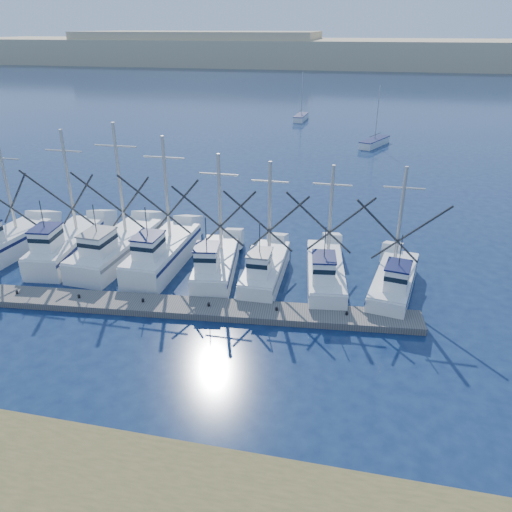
# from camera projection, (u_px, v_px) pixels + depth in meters

# --- Properties ---
(ground) EXTENTS (500.00, 500.00, 0.00)m
(ground) POSITION_uv_depth(u_px,v_px,m) (255.00, 394.00, 22.92)
(ground) COLOR #0D1B3C
(ground) RESTS_ON ground
(floating_dock) EXTENTS (30.63, 4.96, 0.41)m
(floating_dock) POSITION_uv_depth(u_px,v_px,m) (160.00, 306.00, 29.69)
(floating_dock) COLOR #66625C
(floating_dock) RESTS_ON ground
(dune_ridge) EXTENTS (360.00, 60.00, 10.00)m
(dune_ridge) POSITION_uv_depth(u_px,v_px,m) (366.00, 53.00, 206.78)
(dune_ridge) COLOR tan
(dune_ridge) RESTS_ON ground
(trawler_fleet) EXTENTS (30.73, 9.31, 9.47)m
(trawler_fleet) POSITION_uv_depth(u_px,v_px,m) (169.00, 257.00, 34.13)
(trawler_fleet) COLOR white
(trawler_fleet) RESTS_ON ground
(sailboat_near) EXTENTS (4.20, 6.79, 8.10)m
(sailboat_near) POSITION_uv_depth(u_px,v_px,m) (375.00, 142.00, 69.78)
(sailboat_near) COLOR white
(sailboat_near) RESTS_ON ground
(sailboat_far) EXTENTS (1.97, 6.17, 8.10)m
(sailboat_far) POSITION_uv_depth(u_px,v_px,m) (301.00, 117.00, 88.55)
(sailboat_far) COLOR white
(sailboat_far) RESTS_ON ground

